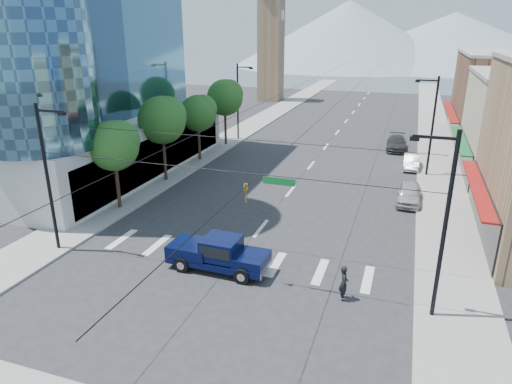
{
  "coord_description": "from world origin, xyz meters",
  "views": [
    {
      "loc": [
        8.82,
        -20.97,
        12.89
      ],
      "look_at": [
        0.01,
        4.96,
        3.0
      ],
      "focal_mm": 32.0,
      "sensor_mm": 36.0,
      "label": 1
    }
  ],
  "objects_px": {
    "pickup_truck": "(218,253)",
    "parked_car_far": "(396,143)",
    "parked_car_mid": "(411,162)",
    "pedestrian": "(344,283)",
    "parked_car_near": "(409,194)"
  },
  "relations": [
    {
      "from": "pickup_truck",
      "to": "parked_car_far",
      "type": "bearing_deg",
      "value": 76.57
    },
    {
      "from": "pedestrian",
      "to": "parked_car_far",
      "type": "xyz_separation_m",
      "value": [
        1.1,
        31.95,
        -0.18
      ]
    },
    {
      "from": "pickup_truck",
      "to": "pedestrian",
      "type": "bearing_deg",
      "value": -4.8
    },
    {
      "from": "parked_car_near",
      "to": "parked_car_far",
      "type": "xyz_separation_m",
      "value": [
        -1.71,
        16.84,
        -0.01
      ]
    },
    {
      "from": "pickup_truck",
      "to": "pedestrian",
      "type": "distance_m",
      "value": 7.18
    },
    {
      "from": "pickup_truck",
      "to": "parked_car_near",
      "type": "distance_m",
      "value": 17.46
    },
    {
      "from": "parked_car_mid",
      "to": "parked_car_far",
      "type": "bearing_deg",
      "value": 103.01
    },
    {
      "from": "pickup_truck",
      "to": "parked_car_far",
      "type": "height_order",
      "value": "pickup_truck"
    },
    {
      "from": "pedestrian",
      "to": "parked_car_near",
      "type": "bearing_deg",
      "value": -28.78
    },
    {
      "from": "parked_car_far",
      "to": "pedestrian",
      "type": "bearing_deg",
      "value": -93.93
    },
    {
      "from": "pickup_truck",
      "to": "parked_car_mid",
      "type": "relative_size",
      "value": 1.45
    },
    {
      "from": "pickup_truck",
      "to": "parked_car_near",
      "type": "xyz_separation_m",
      "value": [
        9.95,
        14.34,
        -0.26
      ]
    },
    {
      "from": "pickup_truck",
      "to": "pedestrian",
      "type": "xyz_separation_m",
      "value": [
        7.14,
        -0.77,
        -0.09
      ]
    },
    {
      "from": "pickup_truck",
      "to": "pedestrian",
      "type": "relative_size",
      "value": 3.14
    },
    {
      "from": "parked_car_mid",
      "to": "parked_car_far",
      "type": "relative_size",
      "value": 0.78
    }
  ]
}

